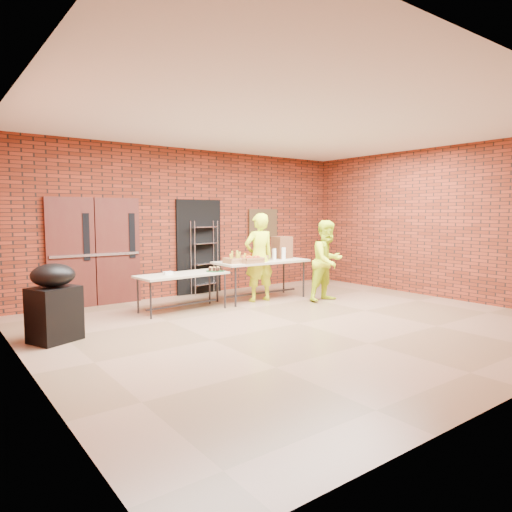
# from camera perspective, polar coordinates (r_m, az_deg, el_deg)

# --- Properties ---
(room) EXTENTS (8.08, 7.08, 3.28)m
(room) POSITION_cam_1_polar(r_m,az_deg,el_deg) (7.36, 5.49, 3.80)
(room) COLOR brown
(room) RESTS_ON ground
(double_doors) EXTENTS (1.78, 0.12, 2.10)m
(double_doors) POSITION_cam_1_polar(r_m,az_deg,el_deg) (9.34, -19.44, 0.49)
(double_doors) COLOR #421B13
(double_doors) RESTS_ON room
(dark_doorway) EXTENTS (1.10, 0.06, 2.10)m
(dark_doorway) POSITION_cam_1_polar(r_m,az_deg,el_deg) (10.27, -7.15, 1.14)
(dark_doorway) COLOR black
(dark_doorway) RESTS_ON room
(bronze_plaque) EXTENTS (0.85, 0.04, 0.70)m
(bronze_plaque) POSITION_cam_1_polar(r_m,az_deg,el_deg) (11.23, 0.89, 4.10)
(bronze_plaque) COLOR #43301A
(bronze_plaque) RESTS_ON room
(wire_rack) EXTENTS (0.63, 0.33, 1.63)m
(wire_rack) POSITION_cam_1_polar(r_m,az_deg,el_deg) (10.20, -6.45, -0.20)
(wire_rack) COLOR #B5B5BC
(wire_rack) RESTS_ON room
(table_left) EXTENTS (1.73, 0.83, 0.69)m
(table_left) POSITION_cam_1_polar(r_m,az_deg,el_deg) (8.50, -9.20, -2.58)
(table_left) COLOR tan
(table_left) RESTS_ON room
(table_right) EXTENTS (2.01, 0.88, 0.82)m
(table_right) POSITION_cam_1_polar(r_m,az_deg,el_deg) (9.51, 0.71, -0.97)
(table_right) COLOR tan
(table_right) RESTS_ON room
(basket_bananas) EXTENTS (0.43, 0.33, 0.13)m
(basket_bananas) POSITION_cam_1_polar(r_m,az_deg,el_deg) (9.03, -2.51, -0.51)
(basket_bananas) COLOR #A67342
(basket_bananas) RESTS_ON table_right
(basket_oranges) EXTENTS (0.48, 0.38, 0.15)m
(basket_oranges) POSITION_cam_1_polar(r_m,az_deg,el_deg) (9.43, -0.28, -0.21)
(basket_oranges) COLOR #A67342
(basket_oranges) RESTS_ON table_right
(basket_apples) EXTENTS (0.45, 0.35, 0.14)m
(basket_apples) POSITION_cam_1_polar(r_m,az_deg,el_deg) (9.06, -0.68, -0.47)
(basket_apples) COLOR #A67342
(basket_apples) RESTS_ON table_right
(muffin_tray) EXTENTS (0.35, 0.35, 0.09)m
(muffin_tray) POSITION_cam_1_polar(r_m,az_deg,el_deg) (8.75, -5.10, -1.65)
(muffin_tray) COLOR #134820
(muffin_tray) RESTS_ON table_left
(napkin_box) EXTENTS (0.16, 0.11, 0.05)m
(napkin_box) POSITION_cam_1_polar(r_m,az_deg,el_deg) (8.41, -10.92, -2.11)
(napkin_box) COLOR white
(napkin_box) RESTS_ON table_left
(coffee_dispenser) EXTENTS (0.36, 0.32, 0.48)m
(coffee_dispenser) POSITION_cam_1_polar(r_m,az_deg,el_deg) (10.00, 3.26, 1.09)
(coffee_dispenser) COLOR brown
(coffee_dispenser) RESTS_ON table_right
(cup_stack_front) EXTENTS (0.08, 0.08, 0.24)m
(cup_stack_front) POSITION_cam_1_polar(r_m,az_deg,el_deg) (9.61, 2.30, 0.21)
(cup_stack_front) COLOR white
(cup_stack_front) RESTS_ON table_right
(cup_stack_mid) EXTENTS (0.09, 0.09, 0.26)m
(cup_stack_mid) POSITION_cam_1_polar(r_m,az_deg,el_deg) (9.70, 3.48, 0.31)
(cup_stack_mid) COLOR white
(cup_stack_mid) RESTS_ON table_right
(cup_stack_back) EXTENTS (0.07, 0.07, 0.21)m
(cup_stack_back) POSITION_cam_1_polar(r_m,az_deg,el_deg) (9.76, 2.20, 0.21)
(cup_stack_back) COLOR white
(cup_stack_back) RESTS_ON table_right
(covered_grill) EXTENTS (0.75, 0.70, 1.10)m
(covered_grill) POSITION_cam_1_polar(r_m,az_deg,el_deg) (7.01, -23.92, -5.34)
(covered_grill) COLOR black
(covered_grill) RESTS_ON room
(volunteer_woman) EXTENTS (0.69, 0.49, 1.80)m
(volunteer_woman) POSITION_cam_1_polar(r_m,az_deg,el_deg) (9.29, 0.38, -0.19)
(volunteer_woman) COLOR #CDEC1A
(volunteer_woman) RESTS_ON room
(volunteer_man) EXTENTS (0.83, 0.66, 1.66)m
(volunteer_man) POSITION_cam_1_polar(r_m,az_deg,el_deg) (9.44, 8.92, -0.60)
(volunteer_man) COLOR #CDEC1A
(volunteer_man) RESTS_ON room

